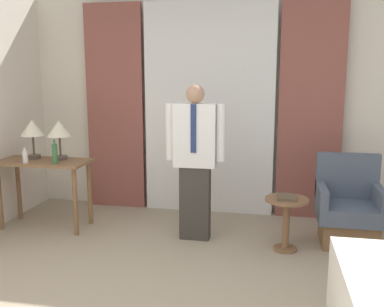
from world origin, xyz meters
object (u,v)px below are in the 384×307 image
object	(u,v)px
table_lamp_left	(32,130)
table_lamp_right	(59,131)
side_table	(286,215)
book	(287,197)
bottle_near_edge	(25,157)
bottle_by_lamp	(55,153)
armchair	(348,212)
desk	(44,173)
person	(195,157)

from	to	relation	value
table_lamp_left	table_lamp_right	size ratio (longest dim) A/B	1.00
side_table	book	world-z (taller)	book
table_lamp_right	bottle_near_edge	world-z (taller)	table_lamp_right
bottle_by_lamp	book	distance (m)	2.46
side_table	book	size ratio (longest dim) A/B	2.56
side_table	bottle_by_lamp	bearing A→B (deg)	179.09
bottle_near_edge	armchair	xyz separation A→B (m)	(3.41, 0.31, -0.51)
armchair	side_table	size ratio (longest dim) A/B	1.71
bottle_near_edge	armchair	bearing A→B (deg)	5.20
table_lamp_right	side_table	world-z (taller)	table_lamp_right
desk	armchair	size ratio (longest dim) A/B	1.14
person	book	distance (m)	1.00
table_lamp_left	bottle_near_edge	distance (m)	0.36
desk	table_lamp_right	distance (m)	0.51
person	book	size ratio (longest dim) A/B	7.82
bottle_near_edge	desk	bearing A→B (deg)	54.83
bottle_by_lamp	armchair	distance (m)	3.14
table_lamp_right	book	xyz separation A→B (m)	(2.49, -0.27, -0.55)
bottle_by_lamp	person	bearing A→B (deg)	4.02
bottle_near_edge	person	size ratio (longest dim) A/B	0.11
bottle_by_lamp	side_table	world-z (taller)	bottle_by_lamp
table_lamp_right	armchair	xyz separation A→B (m)	(3.13, 0.06, -0.77)
book	armchair	bearing A→B (deg)	27.27
armchair	bottle_near_edge	bearing A→B (deg)	-174.80
bottle_by_lamp	book	size ratio (longest dim) A/B	1.29
bottle_near_edge	book	xyz separation A→B (m)	(2.77, -0.02, -0.30)
desk	bottle_by_lamp	bearing A→B (deg)	-30.72
table_lamp_right	person	world-z (taller)	person
bottle_near_edge	side_table	xyz separation A→B (m)	(2.78, -0.01, -0.48)
book	table_lamp_right	bearing A→B (deg)	173.82
table_lamp_left	bottle_near_edge	world-z (taller)	table_lamp_left
book	desk	bearing A→B (deg)	176.13
desk	book	size ratio (longest dim) A/B	4.96
table_lamp_left	book	size ratio (longest dim) A/B	2.13
side_table	armchair	bearing A→B (deg)	26.62
desk	side_table	world-z (taller)	desk
bottle_near_edge	side_table	distance (m)	2.82
person	side_table	distance (m)	1.08
table_lamp_left	bottle_near_edge	xyz separation A→B (m)	(0.05, -0.25, -0.26)
table_lamp_left	table_lamp_right	distance (m)	0.33
book	side_table	bearing A→B (deg)	65.21
table_lamp_right	armchair	world-z (taller)	table_lamp_right
bottle_near_edge	armchair	size ratio (longest dim) A/B	0.19
bottle_by_lamp	person	size ratio (longest dim) A/B	0.16
person	bottle_by_lamp	bearing A→B (deg)	-175.98
table_lamp_left	bottle_near_edge	size ratio (longest dim) A/B	2.59
table_lamp_left	person	xyz separation A→B (m)	(1.89, -0.11, -0.22)
armchair	book	size ratio (longest dim) A/B	4.36
bottle_by_lamp	armchair	world-z (taller)	bottle_by_lamp
desk	table_lamp_left	size ratio (longest dim) A/B	2.33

